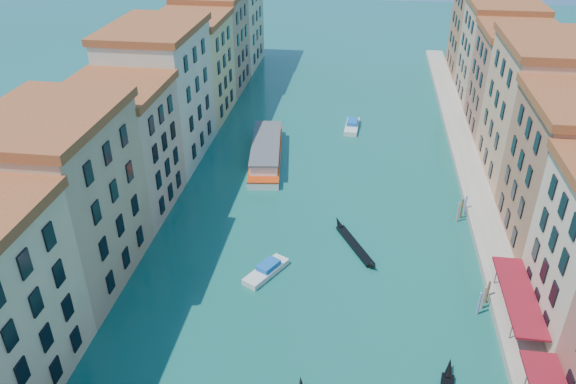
% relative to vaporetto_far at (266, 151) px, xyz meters
% --- Properties ---
extents(left_bank_palazzos, '(12.80, 128.40, 21.00)m').
position_rel_vaporetto_far_xyz_m(left_bank_palazzos, '(-16.30, -7.04, 8.33)').
color(left_bank_palazzos, '#C5AD8D').
rests_on(left_bank_palazzos, ground).
extents(right_bank_palazzos, '(12.80, 128.40, 21.00)m').
position_rel_vaporetto_far_xyz_m(right_bank_palazzos, '(39.70, -6.72, 8.37)').
color(right_bank_palazzos, '#9E442E').
rests_on(right_bank_palazzos, ground).
extents(quay, '(4.00, 140.00, 1.00)m').
position_rel_vaporetto_far_xyz_m(quay, '(31.70, -6.72, -0.87)').
color(quay, '#9D947E').
rests_on(quay, ground).
extents(mooring_poles_right, '(1.44, 54.24, 3.20)m').
position_rel_vaporetto_far_xyz_m(mooring_poles_right, '(28.80, -42.92, -0.07)').
color(mooring_poles_right, '#56371D').
rests_on(mooring_poles_right, ground).
extents(vaporetto_far, '(7.16, 20.93, 3.05)m').
position_rel_vaporetto_far_xyz_m(vaporetto_far, '(0.00, 0.00, 0.00)').
color(vaporetto_far, silver).
rests_on(vaporetto_far, ground).
extents(gondola_far, '(6.17, 10.53, 1.63)m').
position_rel_vaporetto_far_xyz_m(gondola_far, '(14.90, -22.13, -1.04)').
color(gondola_far, black).
rests_on(gondola_far, ground).
extents(motorboat_mid, '(4.79, 6.46, 1.30)m').
position_rel_vaporetto_far_xyz_m(motorboat_mid, '(5.10, -29.07, -0.87)').
color(motorboat_mid, silver).
rests_on(motorboat_mid, ground).
extents(motorboat_far, '(2.60, 7.19, 1.47)m').
position_rel_vaporetto_far_xyz_m(motorboat_far, '(13.20, 14.12, -0.80)').
color(motorboat_far, silver).
rests_on(motorboat_far, ground).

